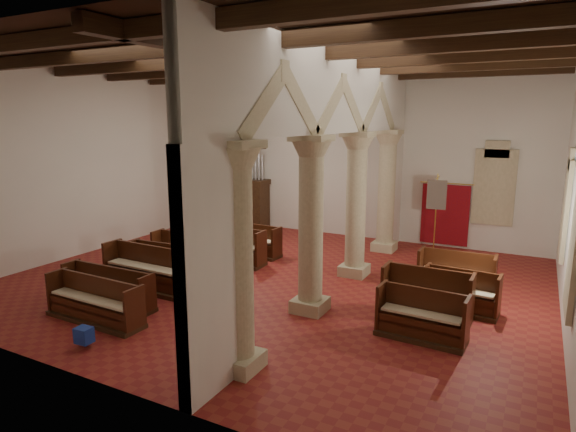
# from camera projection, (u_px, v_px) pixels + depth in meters

# --- Properties ---
(floor) EXTENTS (14.00, 14.00, 0.00)m
(floor) POSITION_uv_depth(u_px,v_px,m) (274.00, 281.00, 13.37)
(floor) COLOR maroon
(floor) RESTS_ON ground
(ceiling) EXTENTS (14.00, 14.00, 0.00)m
(ceiling) POSITION_uv_depth(u_px,v_px,m) (273.00, 55.00, 12.19)
(ceiling) COLOR #341C11
(ceiling) RESTS_ON wall_back
(wall_back) EXTENTS (14.00, 0.02, 6.00)m
(wall_back) POSITION_uv_depth(u_px,v_px,m) (352.00, 158.00, 17.99)
(wall_back) COLOR silver
(wall_back) RESTS_ON floor
(wall_front) EXTENTS (14.00, 0.02, 6.00)m
(wall_front) POSITION_uv_depth(u_px,v_px,m) (87.00, 210.00, 7.56)
(wall_front) COLOR silver
(wall_front) RESTS_ON floor
(wall_left) EXTENTS (0.02, 12.00, 6.00)m
(wall_left) POSITION_uv_depth(u_px,v_px,m) (90.00, 162.00, 15.96)
(wall_left) COLOR silver
(wall_left) RESTS_ON floor
(ceiling_beams) EXTENTS (13.80, 11.80, 0.30)m
(ceiling_beams) POSITION_uv_depth(u_px,v_px,m) (273.00, 62.00, 12.22)
(ceiling_beams) COLOR #3D2913
(ceiling_beams) RESTS_ON wall_back
(arcade) EXTENTS (0.90, 11.90, 6.00)m
(arcade) POSITION_uv_depth(u_px,v_px,m) (337.00, 154.00, 11.85)
(arcade) COLOR beige
(arcade) RESTS_ON floor
(window_right_b) EXTENTS (0.03, 1.00, 2.20)m
(window_right_b) POSITION_uv_depth(u_px,v_px,m) (568.00, 210.00, 11.94)
(window_right_b) COLOR #398166
(window_right_b) RESTS_ON wall_right
(window_back) EXTENTS (1.00, 0.03, 2.20)m
(window_back) POSITION_uv_depth(u_px,v_px,m) (494.00, 187.00, 15.86)
(window_back) COLOR #398166
(window_back) RESTS_ON wall_back
(pipe_organ) EXTENTS (2.10, 0.85, 4.40)m
(pipe_organ) POSITION_uv_depth(u_px,v_px,m) (244.00, 194.00, 19.92)
(pipe_organ) COLOR #3D2913
(pipe_organ) RESTS_ON floor
(lectern) EXTENTS (0.56, 0.59, 1.14)m
(lectern) POSITION_uv_depth(u_px,v_px,m) (257.00, 216.00, 19.81)
(lectern) COLOR #362511
(lectern) RESTS_ON floor
(dossal_curtain) EXTENTS (1.80, 0.07, 2.17)m
(dossal_curtain) POSITION_uv_depth(u_px,v_px,m) (445.00, 214.00, 16.70)
(dossal_curtain) COLOR maroon
(dossal_curtain) RESTS_ON floor
(processional_banner) EXTENTS (0.62, 0.78, 2.69)m
(processional_banner) POSITION_uv_depth(u_px,v_px,m) (434.00, 230.00, 15.74)
(processional_banner) COLOR #3D2913
(processional_banner) RESTS_ON floor
(hymnal_box_a) EXTENTS (0.33, 0.27, 0.31)m
(hymnal_box_a) POSITION_uv_depth(u_px,v_px,m) (84.00, 335.00, 9.40)
(hymnal_box_a) COLOR navy
(hymnal_box_a) RESTS_ON floor
(hymnal_box_b) EXTENTS (0.40, 0.37, 0.32)m
(hymnal_box_b) POSITION_uv_depth(u_px,v_px,m) (191.00, 287.00, 12.08)
(hymnal_box_b) COLOR navy
(hymnal_box_b) RESTS_ON floor
(hymnal_box_c) EXTENTS (0.37, 0.31, 0.36)m
(hymnal_box_c) POSITION_uv_depth(u_px,v_px,m) (237.00, 277.00, 12.81)
(hymnal_box_c) COLOR #153096
(hymnal_box_c) RESTS_ON floor
(tube_heater_a) EXTENTS (1.01, 0.43, 0.10)m
(tube_heater_a) POSITION_uv_depth(u_px,v_px,m) (101.00, 309.00, 10.94)
(tube_heater_a) COLOR silver
(tube_heater_a) RESTS_ON floor
(tube_heater_b) EXTENTS (0.96, 0.37, 0.10)m
(tube_heater_b) POSITION_uv_depth(u_px,v_px,m) (114.00, 317.00, 10.51)
(tube_heater_b) COLOR white
(tube_heater_b) RESTS_ON floor
(nave_pew_0) EXTENTS (2.56, 0.72, 0.98)m
(nave_pew_0) POSITION_uv_depth(u_px,v_px,m) (95.00, 307.00, 10.62)
(nave_pew_0) COLOR #3D2913
(nave_pew_0) RESTS_ON floor
(nave_pew_1) EXTENTS (2.54, 0.66, 0.95)m
(nave_pew_1) POSITION_uv_depth(u_px,v_px,m) (108.00, 294.00, 11.48)
(nave_pew_1) COLOR #3D2913
(nave_pew_1) RESTS_ON floor
(nave_pew_2) EXTENTS (3.14, 0.84, 1.14)m
(nave_pew_2) POSITION_uv_depth(u_px,v_px,m) (154.00, 277.00, 12.53)
(nave_pew_2) COLOR #3D2913
(nave_pew_2) RESTS_ON floor
(nave_pew_3) EXTENTS (3.16, 0.83, 1.00)m
(nave_pew_3) POSITION_uv_depth(u_px,v_px,m) (177.00, 270.00, 13.25)
(nave_pew_3) COLOR #3D2913
(nave_pew_3) RESTS_ON floor
(nave_pew_4) EXTENTS (2.98, 0.79, 1.03)m
(nave_pew_4) POSITION_uv_depth(u_px,v_px,m) (196.00, 258.00, 14.39)
(nave_pew_4) COLOR #3D2913
(nave_pew_4) RESTS_ON floor
(nave_pew_5) EXTENTS (3.02, 0.82, 1.12)m
(nave_pew_5) POSITION_uv_depth(u_px,v_px,m) (220.00, 250.00, 15.08)
(nave_pew_5) COLOR #3D2913
(nave_pew_5) RESTS_ON floor
(nave_pew_6) EXTENTS (2.74, 0.84, 1.02)m
(nave_pew_6) POSITION_uv_depth(u_px,v_px,m) (243.00, 244.00, 16.01)
(nave_pew_6) COLOR #3D2913
(nave_pew_6) RESTS_ON floor
(aisle_pew_0) EXTENTS (1.82, 0.78, 1.03)m
(aisle_pew_0) POSITION_uv_depth(u_px,v_px,m) (421.00, 323.00, 9.76)
(aisle_pew_0) COLOR #3D2913
(aisle_pew_0) RESTS_ON floor
(aisle_pew_1) EXTENTS (1.96, 0.79, 1.14)m
(aisle_pew_1) POSITION_uv_depth(u_px,v_px,m) (426.00, 302.00, 10.75)
(aisle_pew_1) COLOR #3D2913
(aisle_pew_1) RESTS_ON floor
(aisle_pew_2) EXTENTS (1.73, 0.78, 0.99)m
(aisle_pew_2) POSITION_uv_depth(u_px,v_px,m) (460.00, 298.00, 11.15)
(aisle_pew_2) COLOR #3D2913
(aisle_pew_2) RESTS_ON floor
(aisle_pew_3) EXTENTS (1.86, 0.76, 1.12)m
(aisle_pew_3) POSITION_uv_depth(u_px,v_px,m) (455.00, 281.00, 12.18)
(aisle_pew_3) COLOR #3D2913
(aisle_pew_3) RESTS_ON floor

